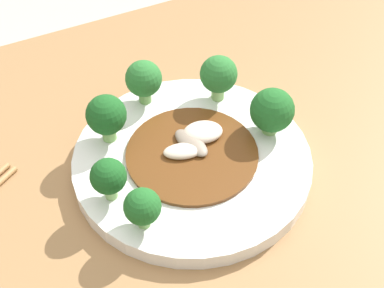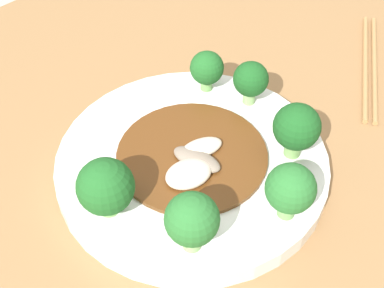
{
  "view_description": "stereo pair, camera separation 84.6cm",
  "coord_description": "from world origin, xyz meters",
  "px_view_note": "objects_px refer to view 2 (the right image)",
  "views": [
    {
      "loc": [
        0.23,
        0.36,
        1.24
      ],
      "look_at": [
        0.03,
        -0.04,
        0.77
      ],
      "focal_mm": 50.0,
      "sensor_mm": 36.0,
      "label": 1
    },
    {
      "loc": [
        -0.26,
        -0.32,
        1.18
      ],
      "look_at": [
        0.03,
        -0.04,
        0.77
      ],
      "focal_mm": 50.0,
      "sensor_mm": 36.0,
      "label": 2
    }
  ],
  "objects_px": {
    "broccoli_west": "(106,187)",
    "broccoli_northeast": "(207,68)",
    "chopsticks": "(370,65)",
    "broccoli_southwest": "(192,220)",
    "stirfry_center": "(193,157)",
    "broccoli_south": "(290,189)",
    "broccoli_southeast": "(297,128)",
    "plate": "(192,163)",
    "broccoli_east": "(251,80)"
  },
  "relations": [
    {
      "from": "broccoli_west",
      "to": "broccoli_northeast",
      "type": "bearing_deg",
      "value": 16.71
    },
    {
      "from": "broccoli_northeast",
      "to": "chopsticks",
      "type": "height_order",
      "value": "broccoli_northeast"
    },
    {
      "from": "broccoli_southwest",
      "to": "stirfry_center",
      "type": "bearing_deg",
      "value": 44.04
    },
    {
      "from": "broccoli_southwest",
      "to": "chopsticks",
      "type": "xyz_separation_m",
      "value": [
        0.39,
        0.04,
        -0.06
      ]
    },
    {
      "from": "broccoli_south",
      "to": "broccoli_southeast",
      "type": "bearing_deg",
      "value": 33.12
    },
    {
      "from": "plate",
      "to": "stirfry_center",
      "type": "relative_size",
      "value": 1.81
    },
    {
      "from": "broccoli_northeast",
      "to": "broccoli_southeast",
      "type": "distance_m",
      "value": 0.15
    },
    {
      "from": "broccoli_west",
      "to": "broccoli_southeast",
      "type": "distance_m",
      "value": 0.21
    },
    {
      "from": "broccoli_northeast",
      "to": "stirfry_center",
      "type": "relative_size",
      "value": 0.32
    },
    {
      "from": "broccoli_southeast",
      "to": "chopsticks",
      "type": "height_order",
      "value": "broccoli_southeast"
    },
    {
      "from": "chopsticks",
      "to": "broccoli_southeast",
      "type": "bearing_deg",
      "value": -171.38
    },
    {
      "from": "plate",
      "to": "broccoli_southwest",
      "type": "bearing_deg",
      "value": -135.32
    },
    {
      "from": "plate",
      "to": "broccoli_south",
      "type": "relative_size",
      "value": 4.67
    },
    {
      "from": "broccoli_south",
      "to": "broccoli_southwest",
      "type": "height_order",
      "value": "broccoli_southwest"
    },
    {
      "from": "broccoli_east",
      "to": "stirfry_center",
      "type": "relative_size",
      "value": 0.34
    },
    {
      "from": "broccoli_south",
      "to": "broccoli_west",
      "type": "xyz_separation_m",
      "value": [
        -0.12,
        0.13,
        -0.0
      ]
    },
    {
      "from": "broccoli_southwest",
      "to": "stirfry_center",
      "type": "height_order",
      "value": "broccoli_southwest"
    },
    {
      "from": "broccoli_south",
      "to": "broccoli_southeast",
      "type": "distance_m",
      "value": 0.08
    },
    {
      "from": "broccoli_northeast",
      "to": "broccoli_southeast",
      "type": "relative_size",
      "value": 0.8
    },
    {
      "from": "broccoli_south",
      "to": "broccoli_west",
      "type": "bearing_deg",
      "value": 133.15
    },
    {
      "from": "plate",
      "to": "broccoli_northeast",
      "type": "xyz_separation_m",
      "value": [
        0.1,
        0.07,
        0.04
      ]
    },
    {
      "from": "plate",
      "to": "broccoli_southwest",
      "type": "distance_m",
      "value": 0.13
    },
    {
      "from": "broccoli_east",
      "to": "broccoli_south",
      "type": "height_order",
      "value": "broccoli_south"
    },
    {
      "from": "broccoli_southwest",
      "to": "chopsticks",
      "type": "relative_size",
      "value": 0.32
    },
    {
      "from": "plate",
      "to": "broccoli_southwest",
      "type": "relative_size",
      "value": 4.47
    },
    {
      "from": "broccoli_southwest",
      "to": "chopsticks",
      "type": "height_order",
      "value": "broccoli_southwest"
    },
    {
      "from": "broccoli_south",
      "to": "stirfry_center",
      "type": "distance_m",
      "value": 0.12
    },
    {
      "from": "broccoli_east",
      "to": "broccoli_southwest",
      "type": "distance_m",
      "value": 0.22
    },
    {
      "from": "stirfry_center",
      "to": "broccoli_east",
      "type": "bearing_deg",
      "value": 9.72
    },
    {
      "from": "broccoli_west",
      "to": "chopsticks",
      "type": "height_order",
      "value": "broccoli_west"
    },
    {
      "from": "stirfry_center",
      "to": "chopsticks",
      "type": "relative_size",
      "value": 0.79
    },
    {
      "from": "broccoli_east",
      "to": "broccoli_southeast",
      "type": "height_order",
      "value": "broccoli_southeast"
    },
    {
      "from": "broccoli_west",
      "to": "stirfry_center",
      "type": "height_order",
      "value": "broccoli_west"
    },
    {
      "from": "broccoli_northeast",
      "to": "broccoli_southeast",
      "type": "xyz_separation_m",
      "value": [
        -0.01,
        -0.14,
        0.01
      ]
    },
    {
      "from": "broccoli_east",
      "to": "broccoli_west",
      "type": "xyz_separation_m",
      "value": [
        -0.22,
        -0.01,
        0.0
      ]
    },
    {
      "from": "broccoli_southwest",
      "to": "plate",
      "type": "bearing_deg",
      "value": 44.68
    },
    {
      "from": "broccoli_south",
      "to": "stirfry_center",
      "type": "height_order",
      "value": "broccoli_south"
    },
    {
      "from": "plate",
      "to": "chopsticks",
      "type": "distance_m",
      "value": 0.31
    },
    {
      "from": "chopsticks",
      "to": "broccoli_south",
      "type": "bearing_deg",
      "value": -164.84
    },
    {
      "from": "broccoli_west",
      "to": "broccoli_southwest",
      "type": "relative_size",
      "value": 0.97
    },
    {
      "from": "broccoli_southeast",
      "to": "broccoli_south",
      "type": "bearing_deg",
      "value": -146.88
    },
    {
      "from": "plate",
      "to": "broccoli_south",
      "type": "height_order",
      "value": "broccoli_south"
    },
    {
      "from": "broccoli_east",
      "to": "chopsticks",
      "type": "height_order",
      "value": "broccoli_east"
    },
    {
      "from": "broccoli_northeast",
      "to": "broccoli_west",
      "type": "bearing_deg",
      "value": -163.29
    },
    {
      "from": "broccoli_east",
      "to": "broccoli_southwest",
      "type": "relative_size",
      "value": 0.84
    },
    {
      "from": "broccoli_southeast",
      "to": "chopsticks",
      "type": "xyz_separation_m",
      "value": [
        0.22,
        0.03,
        -0.06
      ]
    },
    {
      "from": "broccoli_southeast",
      "to": "chopsticks",
      "type": "bearing_deg",
      "value": 8.62
    },
    {
      "from": "broccoli_east",
      "to": "broccoli_southeast",
      "type": "distance_m",
      "value": 0.1
    },
    {
      "from": "broccoli_south",
      "to": "broccoli_northeast",
      "type": "distance_m",
      "value": 0.21
    },
    {
      "from": "broccoli_southwest",
      "to": "stirfry_center",
      "type": "relative_size",
      "value": 0.4
    }
  ]
}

